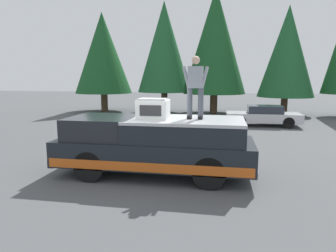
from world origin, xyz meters
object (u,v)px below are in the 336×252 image
object	(u,v)px
pickup_truck	(155,145)
compressor_unit	(153,109)
person_on_truck_bed	(195,86)
parked_car_silver	(263,116)

from	to	relation	value
pickup_truck	compressor_unit	xyz separation A→B (m)	(-0.16, -0.00, 1.05)
pickup_truck	compressor_unit	size ratio (longest dim) A/B	6.60
compressor_unit	person_on_truck_bed	xyz separation A→B (m)	(0.19, -1.13, 0.62)
person_on_truck_bed	parked_car_silver	size ratio (longest dim) A/B	0.41
compressor_unit	parked_car_silver	xyz separation A→B (m)	(9.90, -4.15, -1.35)
pickup_truck	parked_car_silver	size ratio (longest dim) A/B	1.35
person_on_truck_bed	parked_car_silver	distance (m)	10.35
pickup_truck	parked_car_silver	distance (m)	10.59
person_on_truck_bed	pickup_truck	bearing A→B (deg)	91.59
compressor_unit	pickup_truck	bearing A→B (deg)	0.12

